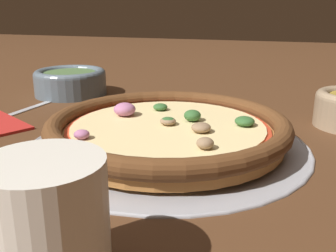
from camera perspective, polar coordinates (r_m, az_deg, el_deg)
ground_plane at (r=0.51m, az=0.00°, el=-2.91°), size 3.00×3.00×0.00m
pizza_tray at (r=0.51m, az=0.00°, el=-2.55°), size 0.36×0.36×0.01m
pizza at (r=0.50m, az=0.00°, el=-0.31°), size 0.31×0.31×0.04m
bowl_far at (r=0.81m, az=-13.99°, el=6.37°), size 0.14×0.14×0.05m
drinking_cup at (r=0.27m, az=-17.48°, el=-13.38°), size 0.08×0.08×0.09m
fork at (r=0.70m, az=-21.93°, el=1.55°), size 0.17×0.04×0.00m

